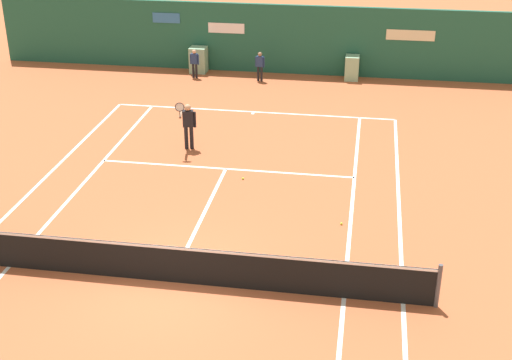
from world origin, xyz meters
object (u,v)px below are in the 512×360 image
player_on_baseline (188,123)px  tennis_ball_mid_court (243,178)px  tennis_ball_near_service_line (341,224)px  ball_kid_left_post (260,64)px  ball_kid_right_post (195,62)px

player_on_baseline → tennis_ball_mid_court: 3.15m
tennis_ball_near_service_line → tennis_ball_mid_court: 3.89m
ball_kid_left_post → tennis_ball_mid_court: bearing=104.7°
player_on_baseline → tennis_ball_near_service_line: 6.96m
ball_kid_left_post → ball_kid_right_post: bearing=8.7°
ball_kid_right_post → tennis_ball_mid_court: (3.91, -9.87, -0.68)m
tennis_ball_near_service_line → ball_kid_left_post: bearing=108.7°
player_on_baseline → tennis_ball_mid_court: size_ratio=26.46×
tennis_ball_mid_court → ball_kid_right_post: bearing=111.6°
player_on_baseline → tennis_ball_mid_court: player_on_baseline is taller
tennis_ball_near_service_line → tennis_ball_mid_court: size_ratio=1.00×
ball_kid_left_post → tennis_ball_mid_court: size_ratio=18.55×
player_on_baseline → ball_kid_right_post: (-1.71, 7.80, -0.21)m
ball_kid_left_post → ball_kid_right_post: size_ratio=1.01×
tennis_ball_mid_court → tennis_ball_near_service_line: bearing=-37.3°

